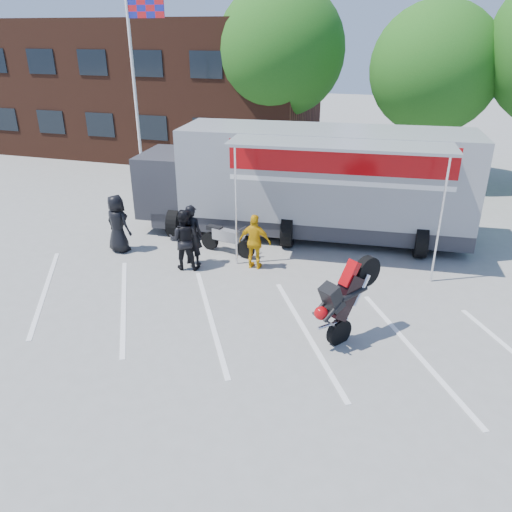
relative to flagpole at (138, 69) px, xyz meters
The scene contains 13 objects.
ground 12.83m from the flagpole, 58.02° to the right, with size 100.00×100.00×0.00m, color gray.
parking_bay_lines 12.06m from the flagpole, 55.25° to the right, with size 18.00×5.00×0.01m, color white.
office_building 8.97m from the flagpole, 115.15° to the left, with size 18.00×8.00×7.00m, color #492417.
flagpole is the anchor object (origin of this frame).
tree_left 7.37m from the flagpole, 54.72° to the left, with size 6.12×6.12×8.64m.
tree_mid 12.31m from the flagpole, 23.97° to the left, with size 5.44×5.44×7.68m.
transporter_truck 9.60m from the flagpole, 21.32° to the right, with size 11.34×5.46×3.61m, color gray, non-canonical shape.
parked_motorcycle 9.14m from the flagpole, 43.44° to the right, with size 0.65×1.95×1.02m, color #AAAAAF, non-canonical shape.
stunt_bike_rider 14.13m from the flagpole, 40.79° to the right, with size 0.85×1.82×2.14m, color black, non-canonical shape.
spectator_leather_a 7.64m from the flagpole, 70.05° to the right, with size 0.90×0.59×1.84m, color black.
spectator_leather_b 8.90m from the flagpole, 52.51° to the right, with size 0.68×0.44×1.86m, color black.
spectator_leather_c 9.09m from the flagpole, 54.50° to the right, with size 0.88×0.69×1.82m, color black.
spectator_hivis 9.90m from the flagpole, 41.91° to the right, with size 0.97×0.40×1.65m, color #E9AA0C.
Camera 1 is at (4.34, -8.72, 6.39)m, focal length 35.00 mm.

